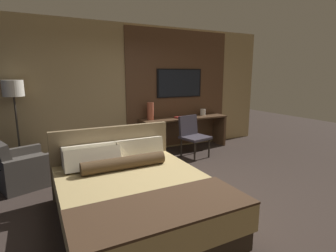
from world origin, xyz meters
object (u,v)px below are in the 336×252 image
(vase_short, at_px, (203,112))
(desk, at_px, (183,127))
(desk_chair, at_px, (192,133))
(book, at_px, (179,117))
(bed, at_px, (135,195))
(tv, at_px, (180,83))
(armchair_by_window, at_px, (23,169))
(floor_lamp, at_px, (14,96))
(vase_tall, at_px, (150,111))

(vase_short, bearing_deg, desk, -175.02)
(desk_chair, bearing_deg, book, 78.43)
(bed, bearing_deg, tv, 51.19)
(desk_chair, height_order, book, desk_chair)
(armchair_by_window, height_order, floor_lamp, floor_lamp)
(armchair_by_window, relative_size, book, 3.95)
(book, bearing_deg, bed, -129.78)
(desk, height_order, vase_tall, vase_tall)
(armchair_by_window, bearing_deg, tv, -94.73)
(desk, distance_m, armchair_by_window, 3.42)
(floor_lamp, relative_size, vase_tall, 4.34)
(bed, distance_m, book, 3.11)
(desk_chair, height_order, vase_tall, vase_tall)
(armchair_by_window, xyz_separation_m, floor_lamp, (-0.05, 0.66, 1.13))
(desk_chair, distance_m, vase_tall, 1.03)
(bed, height_order, desk, bed)
(book, bearing_deg, desk, 23.04)
(tv, distance_m, floor_lamp, 3.41)
(bed, xyz_separation_m, armchair_by_window, (-1.24, 1.79, -0.05))
(bed, distance_m, vase_tall, 2.83)
(bed, xyz_separation_m, vase_short, (2.69, 2.48, 0.53))
(tv, height_order, book, tv)
(desk, relative_size, vase_short, 14.10)
(desk_chair, distance_m, book, 0.61)
(tv, distance_m, vase_tall, 1.04)
(tv, xyz_separation_m, floor_lamp, (-3.40, -0.18, -0.16))
(desk, xyz_separation_m, armchair_by_window, (-3.35, -0.64, -0.27))
(armchair_by_window, xyz_separation_m, book, (3.20, 0.58, 0.52))
(desk_chair, xyz_separation_m, vase_tall, (-0.69, 0.62, 0.43))
(bed, bearing_deg, desk_chair, 42.68)
(desk_chair, xyz_separation_m, floor_lamp, (-3.25, 0.63, 0.86))
(tv, distance_m, desk_chair, 1.31)
(armchair_by_window, bearing_deg, bed, -164.12)
(vase_short, bearing_deg, floor_lamp, -179.58)
(desk_chair, bearing_deg, tv, 68.26)
(tv, xyz_separation_m, vase_tall, (-0.84, -0.19, -0.59))
(desk_chair, distance_m, floor_lamp, 3.43)
(desk, xyz_separation_m, book, (-0.14, -0.06, 0.25))
(floor_lamp, distance_m, vase_tall, 2.60)
(desk, height_order, desk_chair, desk_chair)
(book, bearing_deg, vase_short, 8.78)
(vase_short, bearing_deg, desk_chair, -137.60)
(book, bearing_deg, armchair_by_window, -169.80)
(desk, bearing_deg, desk_chair, -103.16)
(vase_tall, bearing_deg, armchair_by_window, -165.45)
(bed, relative_size, tv, 1.81)
(book, bearing_deg, tv, 61.20)
(armchair_by_window, height_order, book, book)
(armchair_by_window, distance_m, vase_tall, 2.69)
(desk, xyz_separation_m, vase_short, (0.58, 0.05, 0.31))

